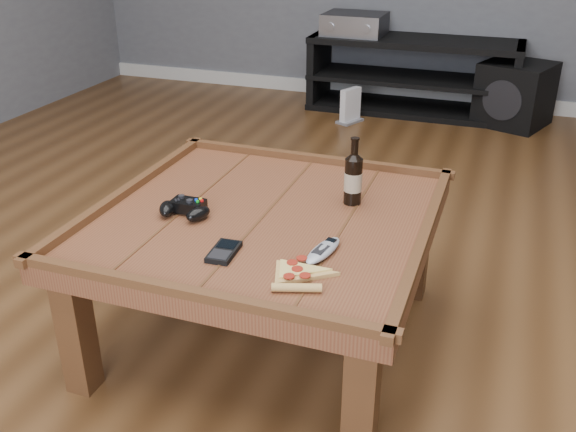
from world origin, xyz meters
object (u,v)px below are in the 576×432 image
(beer_bottle, at_px, (353,177))
(av_receiver, at_px, (355,24))
(pizza_slice, at_px, (297,274))
(subwoofer, at_px, (515,94))
(media_console, at_px, (413,76))
(game_console, at_px, (350,107))
(remote_control, at_px, (323,250))
(smartphone, at_px, (224,252))
(game_controller, at_px, (185,209))
(coffee_table, at_px, (265,232))

(beer_bottle, relative_size, av_receiver, 0.53)
(pizza_slice, xyz_separation_m, av_receiver, (-0.63, 3.05, 0.11))
(pizza_slice, xyz_separation_m, subwoofer, (0.46, 2.99, -0.26))
(media_console, bearing_deg, game_console, -130.72)
(game_console, bearing_deg, media_console, 74.15)
(game_console, bearing_deg, remote_control, -52.41)
(pizza_slice, xyz_separation_m, smartphone, (-0.23, 0.04, 0.00))
(game_console, bearing_deg, subwoofer, 42.53)
(game_controller, height_order, pizza_slice, game_controller)
(media_console, relative_size, game_console, 6.19)
(pizza_slice, relative_size, subwoofer, 0.49)
(pizza_slice, bearing_deg, av_receiver, 83.71)
(beer_bottle, distance_m, remote_control, 0.36)
(pizza_slice, distance_m, remote_control, 0.14)
(beer_bottle, height_order, remote_control, beer_bottle)
(coffee_table, relative_size, smartphone, 8.23)
(game_controller, bearing_deg, game_console, 92.63)
(coffee_table, bearing_deg, remote_control, -35.96)
(beer_bottle, xyz_separation_m, subwoofer, (0.44, 2.51, -0.34))
(game_controller, bearing_deg, av_receiver, 94.12)
(media_console, distance_m, game_controller, 2.85)
(smartphone, xyz_separation_m, av_receiver, (-0.41, 3.01, 0.11))
(beer_bottle, distance_m, smartphone, 0.51)
(coffee_table, distance_m, remote_control, 0.31)
(remote_control, bearing_deg, av_receiver, 113.71)
(coffee_table, xyz_separation_m, media_console, (0.00, 2.75, -0.15))
(media_console, distance_m, game_console, 0.53)
(game_controller, distance_m, av_receiver, 2.84)
(game_controller, xyz_separation_m, smartphone, (0.21, -0.18, -0.01))
(pizza_slice, bearing_deg, media_console, 75.94)
(beer_bottle, xyz_separation_m, game_console, (-0.56, 2.19, -0.43))
(media_console, distance_m, remote_control, 2.94)
(media_console, xyz_separation_m, pizza_slice, (0.21, -3.06, 0.21))
(smartphone, relative_size, remote_control, 0.71)
(pizza_slice, xyz_separation_m, game_console, (-0.54, 2.67, -0.35))
(smartphone, bearing_deg, game_controller, 136.23)
(beer_bottle, bearing_deg, media_console, 95.12)
(subwoofer, bearing_deg, remote_control, -78.09)
(media_console, height_order, smartphone, media_console)
(coffee_table, distance_m, smartphone, 0.27)
(game_console, bearing_deg, smartphone, -58.22)
(media_console, height_order, subwoofer, media_console)
(coffee_table, relative_size, beer_bottle, 4.73)
(av_receiver, bearing_deg, pizza_slice, -77.27)
(media_console, distance_m, smartphone, 3.02)
(beer_bottle, distance_m, av_receiver, 2.65)
(coffee_table, height_order, av_receiver, av_receiver)
(pizza_slice, height_order, av_receiver, av_receiver)
(game_controller, distance_m, remote_control, 0.48)
(coffee_table, distance_m, av_receiver, 2.78)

